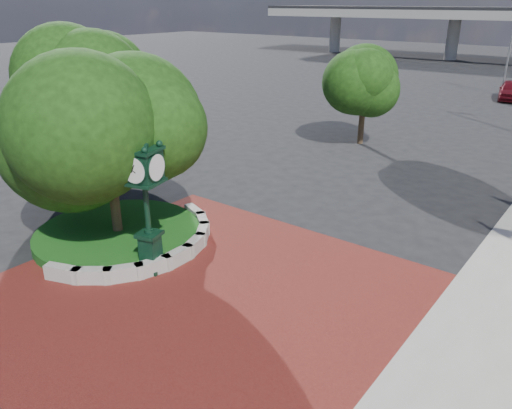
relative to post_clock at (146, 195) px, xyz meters
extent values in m
plane|color=black|center=(2.24, 0.79, -2.69)|extent=(200.00, 200.00, 0.00)
cube|color=maroon|center=(2.24, -0.21, -2.67)|extent=(12.00, 12.00, 0.04)
cube|color=#9E9B93|center=(-1.67, -2.22, -2.42)|extent=(1.29, 0.76, 0.54)
cube|color=#9E9B93|center=(-0.81, -1.75, -2.42)|extent=(1.20, 1.04, 0.54)
cube|color=#9E9B93|center=(-0.14, -1.05, -2.42)|extent=(1.00, 1.22, 0.54)
cube|color=#9E9B93|center=(0.29, -0.17, -2.42)|extent=(0.71, 1.30, 0.54)
cube|color=#9E9B93|center=(0.44, 0.79, -2.42)|extent=(0.35, 1.25, 0.54)
cube|color=#9E9B93|center=(0.29, 1.75, -2.42)|extent=(0.71, 1.30, 0.54)
cube|color=#9E9B93|center=(-0.14, 2.62, -2.42)|extent=(1.00, 1.22, 0.54)
cube|color=#9E9B93|center=(-0.81, 3.33, -2.42)|extent=(1.20, 1.04, 0.54)
cube|color=#9E9B93|center=(-1.67, 3.80, -2.42)|extent=(1.29, 0.76, 0.54)
cylinder|color=#174C15|center=(-2.76, 0.79, -2.49)|extent=(6.10, 6.10, 0.40)
cylinder|color=#9E9B93|center=(-32.76, 70.79, 0.31)|extent=(1.80, 1.80, 6.00)
cylinder|color=#9E9B93|center=(-12.76, 70.79, 0.31)|extent=(1.80, 1.80, 6.00)
cylinder|color=#38281C|center=(-2.76, 0.79, -1.60)|extent=(0.36, 0.36, 2.17)
sphere|color=#17350E|center=(-2.76, 0.79, 1.04)|extent=(5.20, 5.20, 5.20)
cylinder|color=#38281C|center=(-10.76, 5.79, -1.46)|extent=(0.36, 0.36, 2.45)
sphere|color=#17350E|center=(-10.76, 5.79, 1.44)|extent=(5.60, 5.60, 5.60)
cylinder|color=#38281C|center=(-1.76, 18.79, -1.73)|extent=(0.36, 0.36, 1.92)
sphere|color=#17350E|center=(-1.76, 18.79, 0.56)|extent=(4.40, 4.40, 4.40)
cube|color=black|center=(0.00, 0.00, -2.61)|extent=(1.00, 1.00, 0.16)
cube|color=black|center=(0.00, 0.00, -1.97)|extent=(0.69, 0.69, 1.13)
cube|color=black|center=(0.00, 0.00, -1.37)|extent=(0.88, 0.88, 0.12)
cylinder|color=black|center=(0.00, 0.00, -0.43)|extent=(0.18, 0.18, 1.75)
cube|color=black|center=(0.00, 0.00, 0.97)|extent=(1.13, 1.13, 0.93)
cylinder|color=white|center=(0.12, -0.47, 0.97)|extent=(0.81, 0.27, 0.82)
cylinder|color=white|center=(-0.12, 0.47, 0.97)|extent=(0.81, 0.27, 0.82)
cylinder|color=white|center=(-0.47, -0.12, 0.97)|extent=(0.27, 0.81, 0.82)
cylinder|color=white|center=(0.47, 0.12, 0.97)|extent=(0.27, 0.81, 0.82)
sphere|color=black|center=(0.00, 0.00, 1.61)|extent=(0.45, 0.45, 0.45)
cone|color=black|center=(0.00, 0.00, 1.95)|extent=(0.19, 0.19, 0.52)
imported|color=#5D0D17|center=(2.27, 40.59, -1.83)|extent=(3.01, 5.35, 1.72)
cylinder|color=slate|center=(1.09, 42.56, 2.09)|extent=(0.17, 0.17, 9.55)
camera|label=1|loc=(11.68, -9.49, 5.68)|focal=35.00mm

